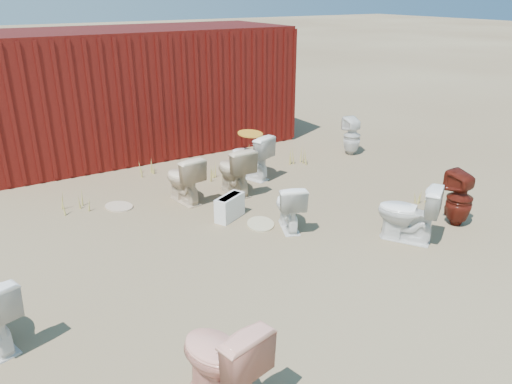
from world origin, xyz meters
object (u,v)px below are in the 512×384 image
shipping_container (139,90)px  toilet_back_beige_right (234,170)px  loose_tank (230,207)px  toilet_back_yellowlid (250,157)px  toilet_back_e (352,136)px  toilet_back_beige_left (183,179)px  toilet_front_e (408,213)px  toilet_front_maroon (459,199)px  toilet_front_c (289,206)px  toilet_front_pink (221,359)px

shipping_container → toilet_back_beige_right: shipping_container is taller
toilet_back_beige_right → loose_tank: 1.01m
toilet_back_yellowlid → toilet_back_e: (2.44, 0.14, -0.02)m
shipping_container → toilet_back_beige_left: bearing=-98.2°
toilet_back_beige_right → toilet_back_e: toilet_back_beige_right is taller
toilet_front_e → toilet_back_yellowlid: bearing=-112.7°
toilet_front_maroon → toilet_back_yellowlid: 3.48m
toilet_back_e → loose_tank: toilet_back_e is taller
toilet_back_beige_right → toilet_front_maroon: bearing=128.3°
toilet_back_e → toilet_front_e: bearing=71.1°
toilet_back_yellowlid → shipping_container: bearing=-92.5°
toilet_front_c → toilet_back_beige_left: bearing=-40.2°
toilet_back_yellowlid → loose_tank: toilet_back_yellowlid is taller
shipping_container → loose_tank: bearing=-92.1°
toilet_back_beige_left → toilet_back_e: bearing=179.8°
toilet_front_c → loose_tank: size_ratio=1.34×
toilet_back_yellowlid → toilet_front_pink: bearing=35.5°
toilet_back_beige_right → toilet_back_yellowlid: size_ratio=0.99×
toilet_front_maroon → toilet_back_beige_left: (-2.95, 2.75, -0.02)m
toilet_front_c → toilet_front_pink: bearing=67.7°
toilet_back_e → toilet_front_maroon: bearing=85.7°
toilet_back_beige_right → toilet_front_e: bearing=113.2°
toilet_front_c → toilet_back_beige_left: 1.84m
shipping_container → toilet_front_maroon: (2.49, -5.95, -0.81)m
toilet_back_yellowlid → loose_tank: size_ratio=1.59×
toilet_back_beige_right → loose_tank: toilet_back_beige_right is taller
toilet_back_beige_left → loose_tank: 1.00m
toilet_back_beige_right → toilet_back_e: 3.08m
toilet_front_e → toilet_front_pink: bearing=-13.1°
toilet_front_c → toilet_back_yellowlid: (0.56, 1.99, 0.06)m
toilet_back_yellowlid → toilet_front_e: bearing=78.9°
toilet_back_beige_right → loose_tank: (-0.54, -0.83, -0.22)m
toilet_front_pink → toilet_back_beige_left: toilet_front_pink is taller
shipping_container → toilet_front_pink: shipping_container is taller
toilet_back_beige_right → toilet_back_yellowlid: (0.57, 0.46, 0.00)m
toilet_back_e → toilet_front_pink: bearing=51.6°
shipping_container → toilet_front_pink: size_ratio=7.48×
toilet_back_yellowlid → toilet_back_e: toilet_back_yellowlid is taller
toilet_front_e → toilet_back_beige_left: toilet_front_e is taller
toilet_front_pink → loose_tank: (1.70, 3.01, -0.23)m
toilet_back_beige_left → toilet_front_c: bearing=110.1°
toilet_front_e → toilet_back_yellowlid: (-0.55, 3.09, 0.00)m
toilet_front_pink → toilet_back_yellowlid: bearing=-136.5°
toilet_front_e → toilet_back_e: bearing=-153.2°
toilet_front_c → toilet_front_maroon: 2.38m
shipping_container → toilet_front_maroon: shipping_container is taller
toilet_front_maroon → toilet_front_c: bearing=-30.0°
toilet_back_e → loose_tank: (-3.55, -1.43, -0.20)m
shipping_container → loose_tank: 4.24m
shipping_container → loose_tank: size_ratio=12.00×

